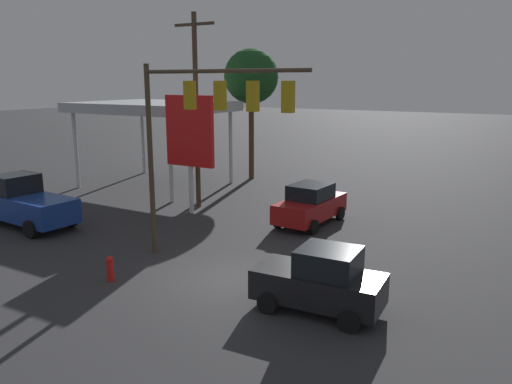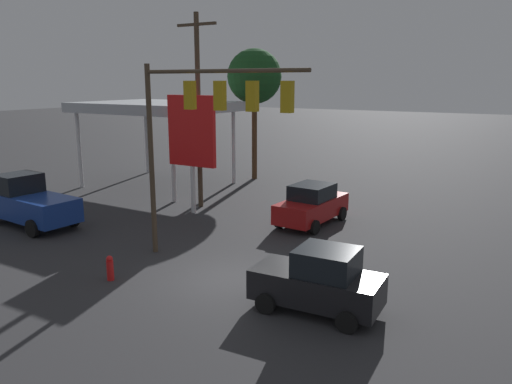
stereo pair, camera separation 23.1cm
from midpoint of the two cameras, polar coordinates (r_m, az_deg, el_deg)
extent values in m
plane|color=#2D2D30|center=(17.50, -3.03, -9.94)|extent=(200.00, 200.00, 0.00)
cylinder|color=#473828|center=(19.66, -11.54, 3.45)|extent=(0.20, 0.20, 7.32)
cylinder|color=#473828|center=(17.35, -3.65, 13.64)|extent=(6.65, 0.14, 0.14)
cube|color=#B79314|center=(18.15, -7.19, 10.93)|extent=(0.36, 0.28, 1.00)
sphere|color=#360505|center=(18.29, -6.85, 11.89)|extent=(0.22, 0.22, 0.22)
sphere|color=yellow|center=(18.30, -6.83, 10.95)|extent=(0.22, 0.22, 0.22)
sphere|color=black|center=(18.31, -6.80, 10.01)|extent=(0.22, 0.22, 0.22)
cube|color=#B79314|center=(17.38, -3.75, 10.93)|extent=(0.36, 0.28, 1.00)
sphere|color=#360505|center=(17.53, -3.42, 11.93)|extent=(0.22, 0.22, 0.22)
sphere|color=yellow|center=(17.54, -3.41, 10.95)|extent=(0.22, 0.22, 0.22)
sphere|color=black|center=(17.55, -3.39, 9.97)|extent=(0.22, 0.22, 0.22)
cube|color=#B79314|center=(16.68, -0.02, 10.89)|extent=(0.36, 0.28, 1.00)
sphere|color=#360505|center=(16.84, 0.31, 11.92)|extent=(0.22, 0.22, 0.22)
sphere|color=yellow|center=(16.84, 0.31, 10.90)|extent=(0.22, 0.22, 0.22)
sphere|color=black|center=(16.85, 0.31, 9.88)|extent=(0.22, 0.22, 0.22)
cube|color=#B79314|center=(16.06, 4.02, 10.79)|extent=(0.36, 0.28, 1.00)
sphere|color=#360505|center=(16.21, 4.34, 11.86)|extent=(0.22, 0.22, 0.22)
sphere|color=yellow|center=(16.22, 4.32, 10.80)|extent=(0.22, 0.22, 0.22)
sphere|color=black|center=(16.23, 4.31, 9.75)|extent=(0.22, 0.22, 0.22)
cylinder|color=#473828|center=(26.60, -6.33, 8.94)|extent=(0.26, 0.26, 10.08)
cube|color=#473828|center=(26.70, -6.57, 18.50)|extent=(2.40, 0.14, 0.14)
cube|color=#B2B7BC|center=(32.72, -11.13, 9.54)|extent=(8.89, 7.32, 0.60)
cube|color=red|center=(35.54, -7.12, 9.90)|extent=(8.89, 0.06, 0.36)
cylinder|color=silver|center=(33.04, -2.37, 5.09)|extent=(0.24, 0.24, 4.79)
cylinder|color=silver|center=(37.78, -12.22, 5.76)|extent=(0.24, 0.24, 4.79)
cylinder|color=silver|center=(28.18, -9.22, 3.64)|extent=(0.24, 0.24, 4.79)
cylinder|color=silver|center=(33.60, -19.35, 4.52)|extent=(0.24, 0.24, 4.79)
cylinder|color=silver|center=(25.56, -7.05, 4.19)|extent=(0.24, 0.24, 6.01)
cube|color=red|center=(25.41, -7.12, 6.93)|extent=(2.82, 0.24, 3.55)
cube|color=black|center=(25.51, -6.94, 6.96)|extent=(1.97, 0.04, 1.24)
cube|color=navy|center=(25.64, -24.08, -1.49)|extent=(5.33, 2.38, 1.10)
cube|color=black|center=(26.20, -25.29, 0.93)|extent=(1.73, 1.95, 0.90)
cylinder|color=black|center=(27.68, -23.99, -1.67)|extent=(0.81, 0.28, 0.80)
cylinder|color=black|center=(23.86, -23.95, -3.84)|extent=(0.81, 0.28, 0.80)
cylinder|color=black|center=(24.90, -19.95, -2.84)|extent=(0.81, 0.28, 0.80)
cube|color=maroon|center=(23.91, 6.67, -1.83)|extent=(2.08, 4.51, 0.90)
cube|color=black|center=(23.72, 6.72, 0.04)|extent=(1.78, 2.10, 0.70)
cylinder|color=black|center=(22.40, 7.00, -4.03)|extent=(0.26, 0.67, 0.66)
cylinder|color=black|center=(23.26, 2.98, -3.32)|extent=(0.26, 0.67, 0.66)
cylinder|color=black|center=(24.88, 10.07, -2.44)|extent=(0.26, 0.67, 0.66)
cylinder|color=black|center=(25.66, 6.33, -1.86)|extent=(0.26, 0.67, 0.66)
cube|color=black|center=(15.11, 7.36, -10.67)|extent=(3.88, 1.89, 0.90)
cube|color=black|center=(14.71, 8.55, -7.89)|extent=(1.78, 1.65, 0.76)
cylinder|color=black|center=(15.01, 1.57, -12.61)|extent=(0.63, 0.25, 0.62)
cylinder|color=black|center=(16.45, 4.32, -10.30)|extent=(0.63, 0.25, 0.62)
cylinder|color=black|center=(14.20, 10.83, -14.40)|extent=(0.63, 0.25, 0.62)
cylinder|color=black|center=(15.72, 12.77, -11.73)|extent=(0.63, 0.25, 0.62)
cylinder|color=#4C331E|center=(34.55, 0.02, 6.21)|extent=(0.36, 0.36, 5.72)
sphere|color=#19471E|center=(34.34, 0.02, 13.09)|extent=(3.66, 3.66, 3.66)
cylinder|color=red|center=(17.97, -15.97, -8.61)|extent=(0.24, 0.24, 0.70)
sphere|color=red|center=(17.83, -16.05, -7.35)|extent=(0.22, 0.22, 0.22)
camera|label=1|loc=(0.12, -89.64, 0.08)|focal=35.00mm
camera|label=2|loc=(0.12, 90.36, -0.08)|focal=35.00mm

